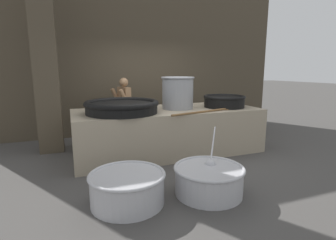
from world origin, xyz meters
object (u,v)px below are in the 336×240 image
object	(u,v)px
cook	(124,107)
prep_bowl_vegetables	(209,179)
stock_pot	(178,92)
prep_bowl_meat	(127,187)
giant_wok_far	(224,101)
giant_wok_near	(122,106)

from	to	relation	value
cook	prep_bowl_vegetables	xyz separation A→B (m)	(0.49, -3.27, -0.60)
stock_pot	prep_bowl_meat	bearing A→B (deg)	-128.33
cook	prep_bowl_meat	size ratio (longest dim) A/B	1.54
cook	prep_bowl_vegetables	size ratio (longest dim) A/B	1.34
giant_wok_far	stock_pot	xyz separation A→B (m)	(-1.03, 0.14, 0.20)
giant_wok_far	stock_pot	size ratio (longest dim) A/B	1.31
prep_bowl_vegetables	giant_wok_near	bearing A→B (deg)	113.90
stock_pot	cook	xyz separation A→B (m)	(-0.87, 1.27, -0.43)
giant_wok_far	cook	size ratio (longest dim) A/B	0.59
giant_wok_far	stock_pot	world-z (taller)	stock_pot
giant_wok_far	prep_bowl_vegetables	xyz separation A→B (m)	(-1.41, -1.86, -0.82)
giant_wok_near	giant_wok_far	bearing A→B (deg)	0.35
cook	giant_wok_near	bearing A→B (deg)	62.17
stock_pot	giant_wok_near	bearing A→B (deg)	-172.51
prep_bowl_vegetables	cook	bearing A→B (deg)	98.59
prep_bowl_meat	cook	bearing A→B (deg)	78.92
stock_pot	prep_bowl_vegetables	bearing A→B (deg)	-100.54
giant_wok_near	stock_pot	size ratio (longest dim) A/B	2.01
giant_wok_far	prep_bowl_meat	xyz separation A→B (m)	(-2.51, -1.73, -0.81)
stock_pot	cook	bearing A→B (deg)	124.41
stock_pot	prep_bowl_vegetables	xyz separation A→B (m)	(-0.37, -2.01, -1.02)
giant_wok_near	prep_bowl_vegetables	bearing A→B (deg)	-66.10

